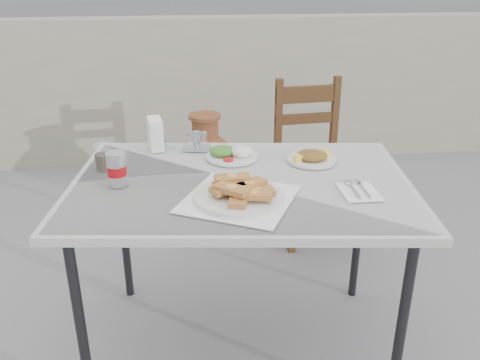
{
  "coord_description": "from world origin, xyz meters",
  "views": [
    {
      "loc": [
        -0.3,
        -1.74,
        1.62
      ],
      "look_at": [
        -0.09,
        0.14,
        0.79
      ],
      "focal_mm": 38.0,
      "sensor_mm": 36.0,
      "label": 1
    }
  ],
  "objects": [
    {
      "name": "soda_can",
      "position": [
        -0.57,
        0.1,
        0.88
      ],
      "size": [
        0.07,
        0.07,
        0.13
      ],
      "color": "silver",
      "rests_on": "cafe_table"
    },
    {
      "name": "chair",
      "position": [
        0.46,
        1.09,
        0.5
      ],
      "size": [
        0.47,
        0.47,
        0.97
      ],
      "rotation": [
        0.0,
        0.0,
        0.09
      ],
      "color": "#331A0D",
      "rests_on": "ground"
    },
    {
      "name": "terracotta_urn",
      "position": [
        -0.18,
        1.41,
        0.33
      ],
      "size": [
        0.41,
        0.41,
        0.71
      ],
      "color": "brown",
      "rests_on": "ground"
    },
    {
      "name": "back_wall",
      "position": [
        0.0,
        2.5,
        0.6
      ],
      "size": [
        6.0,
        0.25,
        1.2
      ],
      "primitive_type": "cube",
      "color": "#9D9483",
      "rests_on": "ground"
    },
    {
      "name": "cafe_table",
      "position": [
        -0.09,
        0.09,
        0.76
      ],
      "size": [
        1.44,
        1.06,
        0.82
      ],
      "rotation": [
        0.0,
        0.0,
        -0.11
      ],
      "color": "black",
      "rests_on": "ground"
    },
    {
      "name": "salad_rice_plate",
      "position": [
        -0.11,
        0.34,
        0.84
      ],
      "size": [
        0.23,
        0.23,
        0.06
      ],
      "color": "silver",
      "rests_on": "cafe_table"
    },
    {
      "name": "salad_chopped_plate",
      "position": [
        0.24,
        0.26,
        0.84
      ],
      "size": [
        0.21,
        0.21,
        0.05
      ],
      "color": "silver",
      "rests_on": "cafe_table"
    },
    {
      "name": "pide_plate",
      "position": [
        -0.12,
        -0.08,
        0.85
      ],
      "size": [
        0.5,
        0.5,
        0.08
      ],
      "rotation": [
        0.0,
        0.0,
        -0.47
      ],
      "color": "white",
      "rests_on": "cafe_table"
    },
    {
      "name": "cutlery_napkin",
      "position": [
        0.34,
        -0.06,
        0.82
      ],
      "size": [
        0.14,
        0.19,
        0.01
      ],
      "rotation": [
        0.0,
        0.0,
        -0.01
      ],
      "color": "white",
      "rests_on": "cafe_table"
    },
    {
      "name": "condiment_caddy",
      "position": [
        -0.25,
        0.47,
        0.85
      ],
      "size": [
        0.14,
        0.12,
        0.09
      ],
      "rotation": [
        0.0,
        0.0,
        -0.19
      ],
      "color": "silver",
      "rests_on": "cafe_table"
    },
    {
      "name": "ground",
      "position": [
        0.0,
        0.0,
        0.0
      ],
      "size": [
        80.0,
        80.0,
        0.0
      ],
      "primitive_type": "plane",
      "color": "slate",
      "rests_on": "ground"
    },
    {
      "name": "cola_glass",
      "position": [
        -0.65,
        0.27,
        0.86
      ],
      "size": [
        0.08,
        0.08,
        0.11
      ],
      "color": "white",
      "rests_on": "cafe_table"
    },
    {
      "name": "napkin_holder",
      "position": [
        -0.44,
        0.5,
        0.89
      ],
      "size": [
        0.09,
        0.13,
        0.14
      ],
      "rotation": [
        0.0,
        0.0,
        0.17
      ],
      "color": "white",
      "rests_on": "cafe_table"
    }
  ]
}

